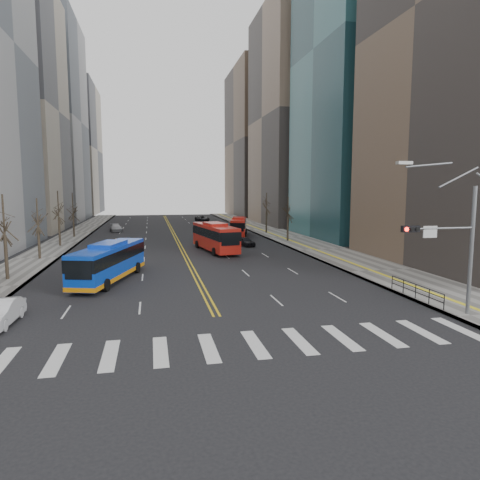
# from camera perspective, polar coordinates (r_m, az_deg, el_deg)

# --- Properties ---
(ground) EXTENTS (220.00, 220.00, 0.00)m
(ground) POSITION_cam_1_polar(r_m,az_deg,el_deg) (22.08, -1.04, -13.93)
(ground) COLOR black
(sidewalk_right) EXTENTS (7.00, 130.00, 0.15)m
(sidewalk_right) POSITION_cam_1_polar(r_m,az_deg,el_deg) (69.12, 6.26, 0.39)
(sidewalk_right) COLOR slate
(sidewalk_right) RESTS_ON ground
(sidewalk_left) EXTENTS (5.00, 130.00, 0.15)m
(sidewalk_left) POSITION_cam_1_polar(r_m,az_deg,el_deg) (66.95, -22.62, -0.31)
(sidewalk_left) COLOR slate
(sidewalk_left) RESTS_ON ground
(crosswalk) EXTENTS (26.70, 4.00, 0.01)m
(crosswalk) POSITION_cam_1_polar(r_m,az_deg,el_deg) (22.08, -1.04, -13.91)
(crosswalk) COLOR silver
(crosswalk) RESTS_ON ground
(centerline) EXTENTS (0.55, 100.00, 0.01)m
(centerline) POSITION_cam_1_polar(r_m,az_deg,el_deg) (75.78, -8.84, 0.86)
(centerline) COLOR gold
(centerline) RESTS_ON ground
(office_towers) EXTENTS (83.00, 134.00, 58.00)m
(office_towers) POSITION_cam_1_polar(r_m,az_deg,el_deg) (90.32, -9.52, 17.05)
(office_towers) COLOR gray
(office_towers) RESTS_ON ground
(signal_mast) EXTENTS (5.37, 0.37, 9.39)m
(signal_mast) POSITION_cam_1_polar(r_m,az_deg,el_deg) (28.55, 26.36, 0.16)
(signal_mast) COLOR slate
(signal_mast) RESTS_ON ground
(pedestrian_railing) EXTENTS (0.06, 6.06, 1.02)m
(pedestrian_railing) POSITION_cam_1_polar(r_m,az_deg,el_deg) (32.69, 22.38, -6.04)
(pedestrian_railing) COLOR black
(pedestrian_railing) RESTS_ON sidewalk_right
(street_trees) EXTENTS (35.20, 47.20, 7.60)m
(street_trees) POSITION_cam_1_polar(r_m,az_deg,el_deg) (55.01, -15.30, 3.54)
(street_trees) COLOR #32291F
(street_trees) RESTS_ON ground
(blue_bus) EXTENTS (5.63, 11.61, 3.33)m
(blue_bus) POSITION_cam_1_polar(r_m,az_deg,el_deg) (37.96, -17.03, -2.66)
(blue_bus) COLOR #0D3EC6
(blue_bus) RESTS_ON ground
(red_bus_near) EXTENTS (4.50, 11.67, 3.61)m
(red_bus_near) POSITION_cam_1_polar(r_m,az_deg,el_deg) (53.58, -3.36, 0.62)
(red_bus_near) COLOR red
(red_bus_near) RESTS_ON ground
(red_bus_far) EXTENTS (4.63, 10.25, 3.20)m
(red_bus_far) POSITION_cam_1_polar(r_m,az_deg,el_deg) (70.36, -0.18, 1.94)
(red_bus_far) COLOR red
(red_bus_far) RESTS_ON ground
(car_white) EXTENTS (1.74, 4.48, 1.46)m
(car_white) POSITION_cam_1_polar(r_m,az_deg,el_deg) (28.57, -29.36, -8.44)
(car_white) COLOR silver
(car_white) RESTS_ON ground
(car_dark_mid) EXTENTS (2.62, 3.98, 1.26)m
(car_dark_mid) POSITION_cam_1_polar(r_m,az_deg,el_deg) (58.48, 0.67, -0.20)
(car_dark_mid) COLOR black
(car_dark_mid) RESTS_ON ground
(car_silver) EXTENTS (2.77, 4.96, 1.36)m
(car_silver) POSITION_cam_1_polar(r_m,az_deg,el_deg) (81.62, -16.23, 1.57)
(car_silver) COLOR #ADAEB3
(car_silver) RESTS_ON ground
(car_dark_far) EXTENTS (3.52, 5.22, 1.33)m
(car_dark_far) POSITION_cam_1_polar(r_m,az_deg,el_deg) (103.56, -5.06, 2.88)
(car_dark_far) COLOR black
(car_dark_far) RESTS_ON ground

